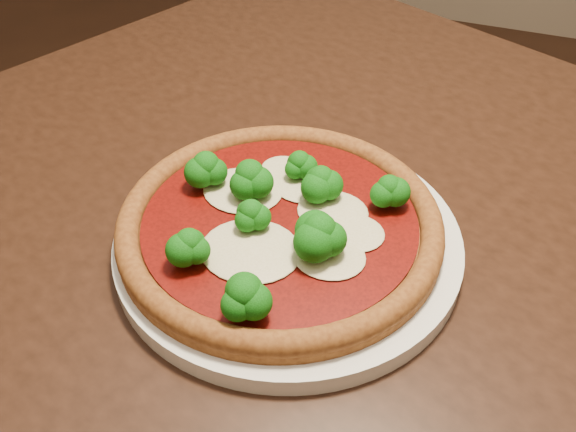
% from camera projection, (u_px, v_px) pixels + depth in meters
% --- Properties ---
extents(floor, '(4.00, 4.00, 0.00)m').
position_uv_depth(floor, '(308.00, 431.00, 1.28)').
color(floor, black).
rests_on(floor, ground).
extents(dining_table, '(1.35, 1.22, 0.75)m').
position_uv_depth(dining_table, '(380.00, 287.00, 0.70)').
color(dining_table, black).
rests_on(dining_table, floor).
extents(plate, '(0.32, 0.32, 0.02)m').
position_uv_depth(plate, '(288.00, 241.00, 0.59)').
color(plate, silver).
rests_on(plate, dining_table).
extents(pizza, '(0.30, 0.30, 0.06)m').
position_uv_depth(pizza, '(279.00, 221.00, 0.58)').
color(pizza, brown).
rests_on(pizza, plate).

